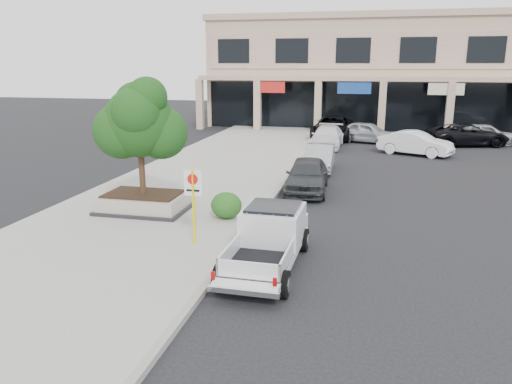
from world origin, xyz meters
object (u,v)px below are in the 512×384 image
at_px(planter, 144,202).
at_px(curb_car_d, 333,128).
at_px(lot_car_e, 486,134).
at_px(curb_car_b, 319,158).
at_px(planter_tree, 145,122).
at_px(lot_car_d, 467,135).
at_px(pickup_truck, 266,242).
at_px(curb_car_a, 307,175).
at_px(lot_car_b, 415,143).
at_px(curb_car_c, 327,137).
at_px(no_parking_sign, 193,197).
at_px(lot_car_a, 367,132).

height_order(planter, curb_car_d, curb_car_d).
height_order(planter, lot_car_e, lot_car_e).
height_order(planter, curb_car_b, curb_car_b).
xyz_separation_m(planter, curb_car_d, (5.28, 21.01, 0.36)).
height_order(planter_tree, lot_car_d, planter_tree).
relative_size(pickup_truck, lot_car_d, 0.91).
height_order(pickup_truck, curb_car_a, pickup_truck).
relative_size(planter_tree, lot_car_e, 0.94).
distance_m(curb_car_a, lot_car_e, 19.21).
height_order(curb_car_a, lot_car_b, curb_car_a).
height_order(curb_car_c, lot_car_b, lot_car_b).
relative_size(no_parking_sign, curb_car_a, 0.53).
distance_m(curb_car_b, lot_car_b, 7.93).
bearing_deg(lot_car_e, curb_car_b, 141.94).
distance_m(no_parking_sign, curb_car_d, 24.06).
height_order(no_parking_sign, lot_car_a, no_parking_sign).
bearing_deg(curb_car_c, lot_car_b, -15.09).
relative_size(curb_car_b, curb_car_d, 0.67).
relative_size(pickup_truck, curb_car_c, 1.02).
relative_size(curb_car_c, lot_car_d, 0.89).
bearing_deg(curb_car_b, curb_car_d, 89.37).
height_order(planter, curb_car_a, curb_car_a).
distance_m(pickup_truck, lot_car_b, 19.97).
relative_size(curb_car_d, lot_car_a, 1.38).
xyz_separation_m(planter_tree, curb_car_d, (5.15, 20.86, -2.58)).
height_order(curb_car_d, lot_car_d, curb_car_d).
bearing_deg(curb_car_c, pickup_truck, -87.66).
bearing_deg(no_parking_sign, pickup_truck, -22.02).
bearing_deg(lot_car_e, no_parking_sign, 155.59).
bearing_deg(lot_car_d, no_parking_sign, 137.26).
bearing_deg(pickup_truck, lot_car_a, 85.31).
distance_m(curb_car_a, curb_car_d, 16.23).
bearing_deg(lot_car_b, no_parking_sign, -179.29).
distance_m(pickup_truck, lot_car_d, 25.41).
relative_size(pickup_truck, lot_car_e, 1.16).
distance_m(curb_car_d, lot_car_a, 2.86).
bearing_deg(no_parking_sign, curb_car_a, 72.66).
xyz_separation_m(curb_car_d, lot_car_e, (10.58, -0.08, -0.11)).
relative_size(curb_car_a, lot_car_b, 0.99).
bearing_deg(lot_car_d, planter, 127.81).
bearing_deg(curb_car_a, lot_car_d, 56.00).
relative_size(lot_car_b, lot_car_d, 0.82).
relative_size(no_parking_sign, lot_car_d, 0.43).
xyz_separation_m(pickup_truck, curb_car_b, (0.06, 13.31, -0.11)).
distance_m(pickup_truck, lot_car_a, 23.71).
relative_size(curb_car_c, curb_car_d, 0.81).
distance_m(no_parking_sign, lot_car_e, 27.10).
bearing_deg(curb_car_c, curb_car_a, -87.25).
distance_m(pickup_truck, curb_car_d, 24.92).
bearing_deg(curb_car_a, no_parking_sign, -110.42).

